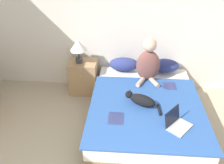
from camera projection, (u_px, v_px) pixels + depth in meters
The scene contains 9 objects.
wall_back at pixel (130, 21), 4.02m from camera, with size 6.13×0.05×2.55m.
bed at pixel (145, 111), 3.62m from camera, with size 1.61×2.06×0.44m.
pillow_near at pixel (124, 64), 4.20m from camera, with size 0.53×0.27×0.24m.
pillow_far at pixel (164, 66), 4.16m from camera, with size 0.53×0.27×0.24m.
person_sitting at pixel (148, 63), 3.82m from camera, with size 0.39×0.38×0.73m.
cat_tabby at pixel (141, 100), 3.35m from camera, with size 0.50×0.38×0.17m.
laptop_open at pixel (177, 123), 2.99m from camera, with size 0.39×0.40×0.22m.
nightstand at pixel (84, 77), 4.34m from camera, with size 0.49×0.43×0.61m.
table_lamp at pixel (78, 46), 4.00m from camera, with size 0.29×0.29×0.42m.
Camera 1 is at (-0.02, -0.61, 2.51)m, focal length 38.00 mm.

